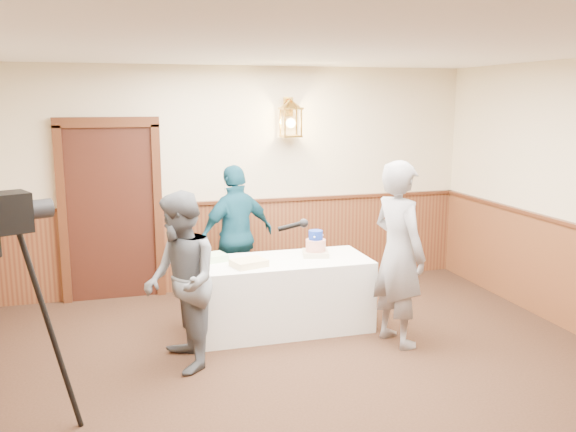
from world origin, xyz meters
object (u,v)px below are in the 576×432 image
baker (399,254)px  sheet_cake_yellow (249,263)px  tv_camera_rig (5,339)px  assistant_p (237,236)px  display_table (283,294)px  sheet_cake_green (212,258)px  tiered_cake (316,246)px  interviewer (181,282)px

baker → sheet_cake_yellow: bearing=54.9°
sheet_cake_yellow → tv_camera_rig: bearing=-142.8°
baker → assistant_p: 2.05m
display_table → sheet_cake_yellow: bearing=-158.8°
display_table → tv_camera_rig: bearing=-145.1°
sheet_cake_green → baker: (1.70, -0.84, 0.13)m
tiered_cake → baker: 0.96m
display_table → tiered_cake: bearing=9.1°
sheet_cake_yellow → interviewer: 0.90m
tv_camera_rig → baker: bearing=-7.3°
display_table → assistant_p: 1.07m
tiered_cake → interviewer: size_ratio=0.20×
interviewer → assistant_p: (0.82, 1.59, 0.02)m
interviewer → assistant_p: bearing=146.7°
display_table → tv_camera_rig: tv_camera_rig is taller
display_table → baker: 1.31m
display_table → baker: (0.98, -0.68, 0.54)m
tiered_cake → assistant_p: 1.10m
sheet_cake_green → assistant_p: bearing=61.2°
display_table → sheet_cake_yellow: sheet_cake_yellow is taller
display_table → interviewer: bearing=-149.0°
sheet_cake_yellow → interviewer: interviewer is taller
display_table → tv_camera_rig: size_ratio=1.00×
sheet_cake_green → interviewer: size_ratio=0.18×
tiered_cake → sheet_cake_green: tiered_cake is taller
display_table → sheet_cake_green: (-0.72, 0.16, 0.41)m
baker → assistant_p: size_ratio=1.10×
display_table → interviewer: size_ratio=1.12×
sheet_cake_yellow → baker: 1.48m
sheet_cake_green → tv_camera_rig: (-1.69, -1.83, 0.02)m
sheet_cake_yellow → sheet_cake_green: (-0.33, 0.31, 0.00)m
display_table → baker: bearing=-34.7°
interviewer → tv_camera_rig: tv_camera_rig is taller
tiered_cake → interviewer: bearing=-153.9°
sheet_cake_green → baker: baker is taller
tiered_cake → sheet_cake_green: 1.11m
assistant_p → tv_camera_rig: bearing=30.2°
sheet_cake_yellow → sheet_cake_green: size_ratio=1.11×
display_table → tiered_cake: size_ratio=5.56×
tv_camera_rig → tiered_cake: bearing=8.3°
sheet_cake_yellow → interviewer: size_ratio=0.20×
display_table → tiered_cake: tiered_cake is taller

